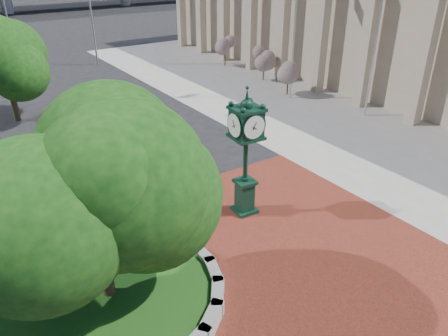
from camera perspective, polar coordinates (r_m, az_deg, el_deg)
ground at (r=15.85m, az=2.73°, el=-10.04°), size 200.00×200.00×0.00m
plaza at (r=15.22m, az=5.02°, el=-11.83°), size 12.00×12.00×0.04m
sidewalk at (r=32.48m, az=15.07°, el=8.98°), size 20.00×50.00×0.04m
planter_wall at (r=14.54m, az=-6.05°, el=-12.76°), size 2.96×6.77×0.54m
grass_bed at (r=13.97m, az=-14.63°, el=-16.04°), size 6.10×6.10×0.40m
civic_building at (r=38.66m, az=21.47°, el=17.46°), size 17.35×44.00×8.60m
tree_planter at (r=11.91m, az=-16.58°, el=-3.45°), size 5.20×5.20×6.33m
tree_street at (r=28.97m, az=-26.57°, el=11.63°), size 4.40×4.40×5.45m
post_clock at (r=16.33m, az=2.87°, el=2.60°), size 1.14×1.14×5.10m
parked_car at (r=48.55m, az=-25.66°, el=14.01°), size 2.09×4.67×1.56m
flagpole_a at (r=27.83m, az=19.45°, el=16.84°), size 1.61×0.36×10.42m
flagpole_b at (r=30.33m, az=9.21°, el=17.71°), size 1.48×0.17×9.44m
street_lamp_near at (r=41.26m, az=-16.82°, el=20.02°), size 1.94×0.93×9.07m
shrub_near at (r=31.71m, az=8.40°, el=12.16°), size 1.20×1.20×2.20m
shrub_mid at (r=35.34m, az=5.23°, el=13.84°), size 1.20×1.20×2.20m
shrub_far at (r=39.69m, az=0.14°, el=15.39°), size 1.20×1.20×2.20m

